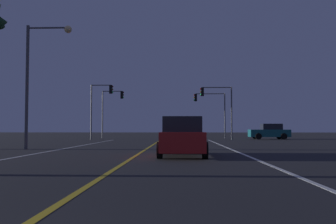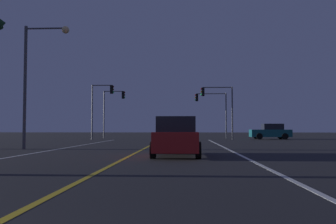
{
  "view_description": "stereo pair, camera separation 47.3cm",
  "coord_description": "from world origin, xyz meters",
  "px_view_note": "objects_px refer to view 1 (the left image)",
  "views": [
    {
      "loc": [
        1.93,
        -0.66,
        1.22
      ],
      "look_at": [
        0.87,
        32.11,
        2.71
      ],
      "focal_mm": 37.96,
      "sensor_mm": 36.0,
      "label": 1
    },
    {
      "loc": [
        2.4,
        -0.66,
        1.22
      ],
      "look_at": [
        0.87,
        32.11,
        2.71
      ],
      "focal_mm": 37.96,
      "sensor_mm": 36.0,
      "label": 2
    }
  ],
  "objects_px": {
    "car_lead_same_lane": "(182,137)",
    "traffic_light_far_left": "(112,103)",
    "traffic_light_near_right": "(216,100)",
    "car_crossing_side": "(270,132)",
    "street_lamp_left_mid": "(39,68)",
    "traffic_light_far_right": "(210,105)",
    "traffic_light_near_left": "(101,99)"
  },
  "relations": [
    {
      "from": "car_lead_same_lane",
      "to": "traffic_light_near_left",
      "type": "relative_size",
      "value": 0.74
    },
    {
      "from": "traffic_light_far_right",
      "to": "street_lamp_left_mid",
      "type": "distance_m",
      "value": 25.16
    },
    {
      "from": "car_crossing_side",
      "to": "street_lamp_left_mid",
      "type": "relative_size",
      "value": 0.59
    },
    {
      "from": "traffic_light_far_right",
      "to": "street_lamp_left_mid",
      "type": "relative_size",
      "value": 0.74
    },
    {
      "from": "car_crossing_side",
      "to": "traffic_light_far_right",
      "type": "xyz_separation_m",
      "value": [
        -6.27,
        3.21,
        3.22
      ]
    },
    {
      "from": "car_lead_same_lane",
      "to": "street_lamp_left_mid",
      "type": "relative_size",
      "value": 0.59
    },
    {
      "from": "street_lamp_left_mid",
      "to": "car_crossing_side",
      "type": "bearing_deg",
      "value": 46.3
    },
    {
      "from": "traffic_light_near_right",
      "to": "street_lamp_left_mid",
      "type": "height_order",
      "value": "street_lamp_left_mid"
    },
    {
      "from": "car_lead_same_lane",
      "to": "traffic_light_far_right",
      "type": "xyz_separation_m",
      "value": [
        3.51,
        27.11,
        3.22
      ]
    },
    {
      "from": "car_crossing_side",
      "to": "traffic_light_far_left",
      "type": "xyz_separation_m",
      "value": [
        -18.0,
        3.21,
        3.39
      ]
    },
    {
      "from": "traffic_light_near_right",
      "to": "traffic_light_far_left",
      "type": "bearing_deg",
      "value": -24.68
    },
    {
      "from": "car_crossing_side",
      "to": "traffic_light_near_left",
      "type": "xyz_separation_m",
      "value": [
        -18.14,
        -2.29,
        3.42
      ]
    },
    {
      "from": "traffic_light_near_right",
      "to": "traffic_light_near_left",
      "type": "xyz_separation_m",
      "value": [
        -12.11,
        -0.0,
        0.14
      ]
    },
    {
      "from": "car_crossing_side",
      "to": "traffic_light_near_right",
      "type": "relative_size",
      "value": 0.78
    },
    {
      "from": "traffic_light_near_right",
      "to": "traffic_light_far_left",
      "type": "xyz_separation_m",
      "value": [
        -11.97,
        5.5,
        0.11
      ]
    },
    {
      "from": "traffic_light_near_left",
      "to": "traffic_light_far_right",
      "type": "xyz_separation_m",
      "value": [
        11.87,
        5.5,
        -0.21
      ]
    },
    {
      "from": "car_lead_same_lane",
      "to": "traffic_light_far_right",
      "type": "relative_size",
      "value": 0.8
    },
    {
      "from": "car_lead_same_lane",
      "to": "traffic_light_near_right",
      "type": "relative_size",
      "value": 0.78
    },
    {
      "from": "traffic_light_far_right",
      "to": "traffic_light_far_left",
      "type": "height_order",
      "value": "traffic_light_far_left"
    },
    {
      "from": "car_crossing_side",
      "to": "street_lamp_left_mid",
      "type": "bearing_deg",
      "value": 46.3
    },
    {
      "from": "traffic_light_far_right",
      "to": "traffic_light_far_left",
      "type": "distance_m",
      "value": 11.73
    },
    {
      "from": "traffic_light_far_right",
      "to": "traffic_light_near_left",
      "type": "bearing_deg",
      "value": 24.86
    },
    {
      "from": "car_lead_same_lane",
      "to": "traffic_light_near_left",
      "type": "distance_m",
      "value": 23.42
    },
    {
      "from": "car_crossing_side",
      "to": "street_lamp_left_mid",
      "type": "xyz_separation_m",
      "value": [
        -18.13,
        -18.97,
        3.89
      ]
    },
    {
      "from": "car_lead_same_lane",
      "to": "traffic_light_far_left",
      "type": "xyz_separation_m",
      "value": [
        -8.22,
        27.11,
        3.39
      ]
    },
    {
      "from": "traffic_light_far_left",
      "to": "traffic_light_near_left",
      "type": "bearing_deg",
      "value": -91.48
    },
    {
      "from": "car_lead_same_lane",
      "to": "car_crossing_side",
      "type": "distance_m",
      "value": 25.83
    },
    {
      "from": "traffic_light_near_left",
      "to": "traffic_light_far_left",
      "type": "bearing_deg",
      "value": 88.52
    },
    {
      "from": "traffic_light_near_right",
      "to": "traffic_light_far_left",
      "type": "distance_m",
      "value": 13.17
    },
    {
      "from": "car_crossing_side",
      "to": "traffic_light_near_left",
      "type": "distance_m",
      "value": 18.6
    },
    {
      "from": "traffic_light_far_left",
      "to": "street_lamp_left_mid",
      "type": "xyz_separation_m",
      "value": [
        -0.13,
        -22.18,
        0.49
      ]
    },
    {
      "from": "street_lamp_left_mid",
      "to": "car_lead_same_lane",
      "type": "bearing_deg",
      "value": -30.56
    }
  ]
}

